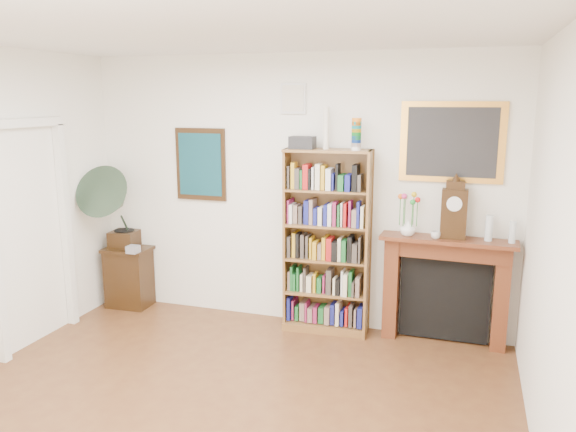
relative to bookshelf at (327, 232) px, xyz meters
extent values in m
cube|color=white|center=(-0.40, -2.33, 1.76)|extent=(4.50, 5.00, 0.01)
cube|color=white|center=(-0.40, 0.17, 0.36)|extent=(4.50, 0.01, 2.80)
cube|color=white|center=(1.85, -2.33, 0.36)|extent=(0.01, 5.00, 2.80)
cube|color=white|center=(-2.61, -0.66, 0.01)|extent=(0.08, 0.08, 2.10)
cube|color=white|center=(-2.61, -1.13, 1.09)|extent=(0.08, 1.02, 0.08)
cube|color=black|center=(-1.45, 0.16, 0.61)|extent=(0.58, 0.03, 0.78)
cube|color=#10404C|center=(-1.45, 0.14, 0.61)|extent=(0.50, 0.01, 0.67)
cube|color=white|center=(-0.40, 0.16, 1.31)|extent=(0.26, 0.03, 0.30)
cube|color=silver|center=(-0.40, 0.14, 1.31)|extent=(0.22, 0.01, 0.26)
cube|color=gold|center=(1.15, 0.16, 0.91)|extent=(0.95, 0.03, 0.75)
cube|color=#262628|center=(1.15, 0.14, 0.91)|extent=(0.82, 0.01, 0.65)
cube|color=brown|center=(-0.42, 0.00, -0.11)|extent=(0.05, 0.30, 1.87)
cube|color=brown|center=(0.42, 0.00, -0.11)|extent=(0.05, 0.30, 1.87)
cube|color=brown|center=(0.00, 0.00, 0.81)|extent=(0.88, 0.37, 0.03)
cube|color=brown|center=(0.00, 0.00, -1.00)|extent=(0.88, 0.37, 0.08)
cube|color=brown|center=(0.00, 0.15, -0.11)|extent=(0.86, 0.08, 1.87)
cube|color=brown|center=(0.00, 0.00, -0.64)|extent=(0.83, 0.34, 0.02)
cube|color=brown|center=(0.00, 0.00, -0.29)|extent=(0.83, 0.34, 0.02)
cube|color=brown|center=(0.00, 0.00, 0.07)|extent=(0.83, 0.34, 0.02)
cube|color=brown|center=(0.00, 0.00, 0.42)|extent=(0.83, 0.34, 0.02)
cube|color=black|center=(-2.31, -0.03, -0.70)|extent=(0.52, 0.39, 0.69)
cube|color=#4D2312|center=(0.66, 0.06, -0.53)|extent=(0.15, 0.19, 1.02)
cube|color=#4D2312|center=(1.68, 0.06, -0.53)|extent=(0.15, 0.19, 1.02)
cube|color=#4D2312|center=(1.17, 0.06, -0.10)|extent=(1.17, 0.23, 0.17)
cube|color=#4D2312|center=(1.17, 0.02, 0.00)|extent=(1.27, 0.34, 0.04)
cube|color=black|center=(1.17, 0.12, -0.61)|extent=(0.85, 0.09, 0.82)
cube|color=black|center=(-2.38, 0.03, -0.26)|extent=(0.32, 0.32, 0.18)
cylinder|color=black|center=(-2.38, 0.03, -0.17)|extent=(0.25, 0.25, 0.01)
cone|color=#324837|center=(-2.38, -0.15, 0.23)|extent=(0.67, 0.79, 0.75)
cube|color=#AAA9B5|center=(-2.13, -0.19, -0.31)|extent=(0.12, 0.12, 0.08)
cube|color=black|center=(1.21, 0.03, 0.25)|extent=(0.23, 0.13, 0.47)
cylinder|color=white|center=(1.21, -0.03, 0.36)|extent=(0.14, 0.01, 0.14)
cube|color=black|center=(1.21, 0.03, 0.52)|extent=(0.17, 0.11, 0.09)
imported|color=white|center=(0.80, 0.01, 0.09)|extent=(0.18, 0.18, 0.15)
imported|color=silver|center=(1.06, -0.03, 0.05)|extent=(0.09, 0.09, 0.07)
cylinder|color=silver|center=(1.53, 0.04, 0.14)|extent=(0.07, 0.07, 0.24)
cylinder|color=silver|center=(1.73, 0.02, 0.12)|extent=(0.06, 0.06, 0.20)
camera|label=1|loc=(1.32, -5.31, 1.31)|focal=35.00mm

